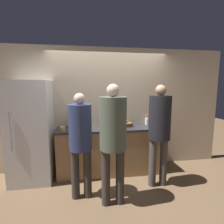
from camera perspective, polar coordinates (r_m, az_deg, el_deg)
ground_plane at (r=3.62m, az=0.37°, el=-21.28°), size 14.00×14.00×0.00m
wall_back at (r=3.81m, az=-1.18°, el=0.93°), size 5.20×0.06×2.60m
counter at (r=3.73m, az=-0.51°, el=-12.25°), size 2.16×0.62×0.96m
refrigerator at (r=3.62m, az=-24.86°, el=-5.86°), size 0.74×0.71×1.90m
person_left at (r=2.78m, az=-10.26°, el=-8.02°), size 0.35×0.35×1.69m
person_center at (r=2.56m, az=0.33°, el=-6.79°), size 0.39×0.39×1.83m
person_right at (r=3.17m, az=15.23°, el=-4.37°), size 0.38×0.38×1.82m
fruit_bowl at (r=3.74m, az=4.00°, el=-3.93°), size 0.36×0.36×0.11m
utensil_crock at (r=3.94m, az=11.39°, el=-2.89°), size 0.09×0.09×0.25m
bottle_dark at (r=3.44m, az=-1.58°, el=-4.49°), size 0.07×0.07×0.18m
cup_yellow at (r=3.39m, az=-15.79°, el=-5.37°), size 0.09×0.09×0.09m
potted_plant at (r=3.65m, az=-12.08°, el=-2.75°), size 0.15×0.15×0.26m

